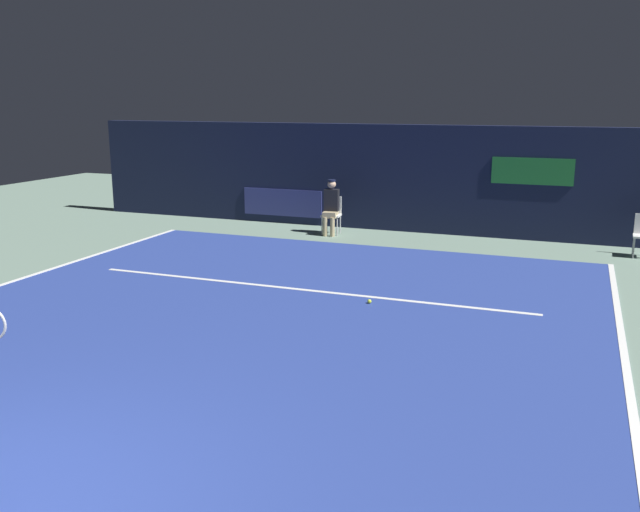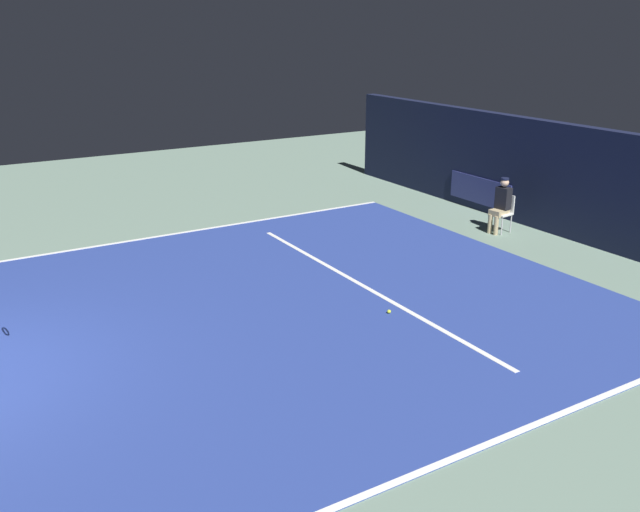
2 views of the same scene
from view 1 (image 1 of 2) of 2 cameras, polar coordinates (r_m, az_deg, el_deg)
The scene contains 7 objects.
ground_plane at distance 9.88m, azimuth -6.27°, elevation -6.00°, with size 32.07×32.07×0.00m, color slate.
court_surface at distance 9.88m, azimuth -6.27°, elevation -5.96°, with size 10.18×11.90×0.01m, color navy.
line_sideline_left at distance 8.92m, azimuth 24.38°, elevation -9.20°, with size 0.10×11.90×0.01m, color white.
line_service at distance 11.68m, azimuth -1.63°, elevation -2.83°, with size 7.94×0.10×0.01m, color white.
back_wall at distance 16.96m, azimuth 6.05°, elevation 6.53°, with size 16.55×0.33×2.60m.
line_judge_on_chair at distance 16.35m, azimuth 0.94°, elevation 4.19°, with size 0.48×0.56×1.32m.
tennis_ball at distance 10.93m, azimuth 4.17°, elevation -3.81°, with size 0.07×0.07×0.07m, color #CCE033.
Camera 1 is at (4.31, -3.34, 3.22)m, focal length 38.17 mm.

